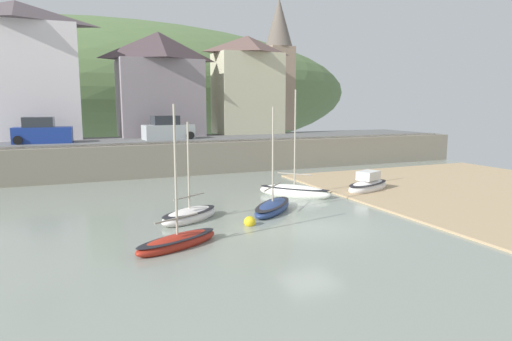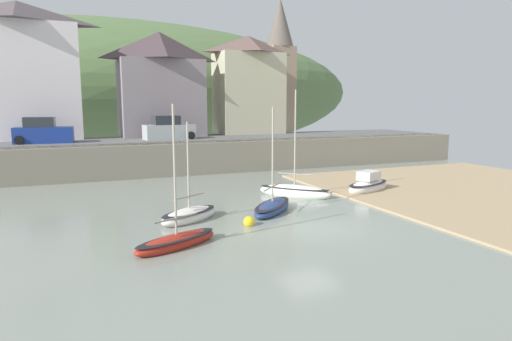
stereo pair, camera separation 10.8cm
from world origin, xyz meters
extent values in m
cube|color=gray|center=(0.00, 0.00, -0.03)|extent=(48.00, 40.00, 0.06)
cube|color=tan|center=(14.00, 2.00, 0.05)|extent=(18.00, 22.00, 0.10)
cube|color=gray|center=(0.00, 17.00, 1.20)|extent=(48.00, 2.40, 2.40)
cube|color=#606060|center=(0.00, 20.70, 2.35)|extent=(48.00, 9.00, 0.10)
ellipsoid|color=#587444|center=(-4.49, 55.20, 7.09)|extent=(80.00, 44.00, 20.27)
cube|color=silver|center=(-12.69, 25.20, 7.07)|extent=(8.86, 4.32, 9.34)
pyramid|color=#564B4E|center=(-12.69, 25.20, 12.59)|extent=(9.16, 4.62, 1.70)
cube|color=gray|center=(-1.41, 25.20, 5.80)|extent=(7.29, 4.88, 6.80)
pyramid|color=#46383C|center=(-1.41, 25.20, 10.45)|extent=(7.59, 5.18, 2.49)
cube|color=beige|center=(7.21, 25.20, 6.27)|extent=(6.27, 4.23, 7.75)
pyramid|color=brown|center=(7.21, 25.20, 10.99)|extent=(6.57, 4.53, 1.68)
cube|color=gray|center=(12.52, 29.20, 6.92)|extent=(2.80, 2.80, 9.04)
cone|color=#665B51|center=(12.52, 29.20, 14.05)|extent=(3.00, 3.00, 5.22)
ellipsoid|color=#A82719|center=(-5.93, -0.40, 0.18)|extent=(3.75, 2.50, 0.64)
ellipsoid|color=black|center=(-5.93, -0.40, 0.35)|extent=(3.68, 2.45, 0.12)
cylinder|color=#B2A893|center=(-5.93, -0.40, 2.92)|extent=(0.09, 0.09, 4.86)
cylinder|color=gray|center=(-5.93, -0.40, 1.12)|extent=(1.85, 0.93, 0.07)
ellipsoid|color=navy|center=(-0.25, 3.29, 0.19)|extent=(3.63, 3.73, 0.69)
ellipsoid|color=black|center=(-0.25, 3.29, 0.38)|extent=(3.56, 3.65, 0.12)
cylinder|color=#B2A893|center=(-0.25, 3.29, 2.86)|extent=(0.09, 0.09, 4.66)
cylinder|color=gray|center=(-0.25, 3.29, 1.27)|extent=(1.77, 1.85, 0.07)
ellipsoid|color=white|center=(7.35, 5.75, 0.26)|extent=(4.06, 2.75, 0.93)
ellipsoid|color=black|center=(7.35, 5.75, 0.51)|extent=(3.98, 2.69, 0.12)
cube|color=silver|center=(7.35, 5.75, 0.99)|extent=(1.61, 1.40, 0.53)
ellipsoid|color=white|center=(-4.51, 3.23, 0.21)|extent=(3.50, 2.87, 0.76)
ellipsoid|color=black|center=(-4.51, 3.23, 0.42)|extent=(3.43, 2.81, 0.12)
cylinder|color=#B2A893|center=(-4.51, 3.23, 2.57)|extent=(0.09, 0.09, 3.96)
cylinder|color=gray|center=(-4.51, 3.23, 1.14)|extent=(1.71, 1.12, 0.07)
ellipsoid|color=white|center=(2.49, 6.19, 0.25)|extent=(3.68, 3.87, 0.89)
ellipsoid|color=black|center=(2.49, 6.19, 0.49)|extent=(3.60, 3.79, 0.12)
cylinder|color=#B2A893|center=(2.49, 6.19, 3.41)|extent=(0.09, 0.09, 5.43)
cylinder|color=gray|center=(2.49, 6.19, 1.32)|extent=(1.47, 1.59, 0.07)
cube|color=navy|center=(-11.11, 20.70, 3.00)|extent=(4.22, 2.01, 1.20)
cube|color=#282D33|center=(-11.36, 20.70, 3.95)|extent=(2.21, 1.66, 0.80)
cylinder|color=black|center=(-9.46, 21.50, 2.72)|extent=(0.64, 0.22, 0.64)
cylinder|color=black|center=(-9.46, 19.90, 2.72)|extent=(0.64, 0.22, 0.64)
cylinder|color=black|center=(-12.76, 21.50, 2.72)|extent=(0.64, 0.22, 0.64)
cylinder|color=black|center=(-12.76, 19.90, 2.72)|extent=(0.64, 0.22, 0.64)
cube|color=#B6BEBE|center=(-1.68, 20.70, 3.00)|extent=(4.23, 2.05, 1.20)
cube|color=#282D33|center=(-1.93, 20.70, 3.95)|extent=(2.22, 1.68, 0.80)
cylinder|color=black|center=(-0.03, 21.50, 2.72)|extent=(0.64, 0.22, 0.64)
cylinder|color=black|center=(-0.03, 19.90, 2.72)|extent=(0.64, 0.22, 0.64)
cylinder|color=black|center=(-3.33, 21.50, 2.72)|extent=(0.64, 0.22, 0.64)
cylinder|color=black|center=(-3.33, 19.90, 2.72)|extent=(0.64, 0.22, 0.64)
sphere|color=yellow|center=(-2.27, 1.37, 0.16)|extent=(0.52, 0.52, 0.52)
camera|label=1|loc=(-9.60, -16.67, 5.38)|focal=31.71mm
camera|label=2|loc=(-9.50, -16.71, 5.38)|focal=31.71mm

